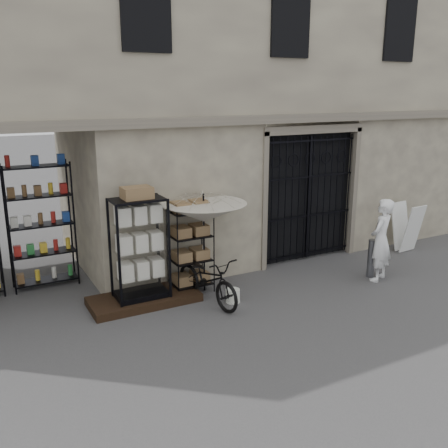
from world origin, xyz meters
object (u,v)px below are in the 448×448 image
wire_rack (191,250)px  white_bucket (233,296)px  display_cabinet (140,254)px  bicycle (208,302)px  steel_bollard (371,258)px  market_umbrella (204,207)px  shopkeeper (377,279)px  easel_sign (407,227)px

wire_rack → white_bucket: (0.45, -0.88, -0.71)m
display_cabinet → white_bucket: (1.52, -0.71, -0.85)m
white_bucket → bicycle: bearing=151.6°
white_bucket → bicycle: bicycle is taller
display_cabinet → steel_bollard: bearing=-11.4°
display_cabinet → white_bucket: bearing=-25.2°
market_umbrella → shopkeeper: size_ratio=1.36×
market_umbrella → steel_bollard: 3.77m
wire_rack → bicycle: bearing=-80.5°
bicycle → wire_rack: bearing=82.2°
white_bucket → display_cabinet: bearing=154.9°
shopkeeper → easel_sign: size_ratio=1.48×
wire_rack → market_umbrella: bearing=-21.0°
shopkeeper → easel_sign: bearing=-176.4°
display_cabinet → steel_bollard: size_ratio=2.44×
wire_rack → bicycle: (0.04, -0.65, -0.84)m
display_cabinet → market_umbrella: size_ratio=0.85×
market_umbrella → easel_sign: (5.43, -0.07, -1.08)m
display_cabinet → bicycle: 1.56m
market_umbrella → shopkeeper: 4.01m
white_bucket → shopkeeper: bearing=-7.5°
wire_rack → steel_bollard: size_ratio=2.09×
display_cabinet → market_umbrella: (1.30, 0.04, 0.71)m
wire_rack → easel_sign: bearing=4.3°
bicycle → easel_sign: 5.68m
steel_bollard → shopkeeper: (0.03, -0.19, -0.41)m
white_bucket → shopkeeper: white_bucket is taller
steel_bollard → shopkeeper: size_ratio=0.48×
easel_sign → market_umbrella: bearing=174.1°
steel_bollard → white_bucket: bearing=175.9°
steel_bollard → wire_rack: bearing=163.1°
wire_rack → shopkeeper: wire_rack is taller
shopkeeper → bicycle: bearing=-35.6°
market_umbrella → bicycle: size_ratio=1.35×
display_cabinet → steel_bollard: display_cabinet is taller
display_cabinet → steel_bollard: (4.71, -0.94, -0.57)m
market_umbrella → bicycle: 1.78m
bicycle → steel_bollard: bearing=-18.2°
wire_rack → market_umbrella: (0.23, -0.12, 0.85)m
market_umbrella → easel_sign: bearing=-0.8°
wire_rack → shopkeeper: 3.99m
white_bucket → market_umbrella: bearing=106.0°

